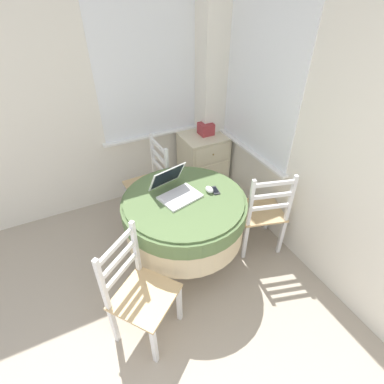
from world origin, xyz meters
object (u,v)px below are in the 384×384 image
Objects in this scene: dining_chair_near_right_window at (262,212)px; corner_cabinet at (203,162)px; laptop at (175,190)px; dining_chair_camera_near at (139,293)px; round_dining_table at (184,214)px; storage_box at (206,129)px; dining_chair_near_back_window at (150,184)px; computer_mouse at (209,190)px; cell_phone at (215,190)px.

dining_chair_near_right_window reaches higher than corner_cabinet.
dining_chair_camera_near is (-0.56, -0.57, -0.37)m from laptop.
round_dining_table is 1.29m from storage_box.
dining_chair_near_right_window is 1.24m from storage_box.
dining_chair_near_back_window is 1.23m from dining_chair_near_right_window.
laptop is at bearing 160.65° from computer_mouse.
computer_mouse is 0.10× the size of dining_chair_camera_near.
cell_phone is at bearing -12.14° from computer_mouse.
cell_phone is at bearing -4.31° from round_dining_table.
dining_chair_near_right_window is 1.17m from corner_cabinet.
cell_phone is at bearing -113.19° from corner_cabinet.
computer_mouse reaches higher than round_dining_table.
round_dining_table reaches higher than corner_cabinet.
storage_box reaches higher than cell_phone.
dining_chair_camera_near reaches higher than corner_cabinet.
computer_mouse reaches higher than corner_cabinet.
dining_chair_near_back_window reaches higher than cell_phone.
dining_chair_near_back_window is at bearing 66.59° from dining_chair_camera_near.
cell_phone is 0.92m from dining_chair_near_back_window.
computer_mouse is 1.02m from dining_chair_camera_near.
dining_chair_camera_near is at bearing -113.41° from dining_chair_near_back_window.
round_dining_table is 1.27m from corner_cabinet.
round_dining_table is at bearing -86.04° from dining_chair_near_back_window.
storage_box is at bearing 53.05° from round_dining_table.
dining_chair_camera_near is at bearing -131.59° from corner_cabinet.
dining_chair_camera_near is at bearing -166.34° from dining_chair_near_right_window.
dining_chair_near_back_window and dining_chair_near_right_window have the same top height.
laptop is 0.30m from computer_mouse.
dining_chair_near_back_window reaches higher than computer_mouse.
round_dining_table is 2.56× the size of laptop.
round_dining_table is at bearing 39.22° from dining_chair_camera_near.
laptop is 3.37× the size of cell_phone.
corner_cabinet is 4.81× the size of storage_box.
round_dining_table is 0.78m from dining_chair_near_right_window.
dining_chair_near_back_window is 0.94m from storage_box.
storage_box reaches higher than round_dining_table.
computer_mouse is at bearing -115.81° from corner_cabinet.
computer_mouse is 0.10× the size of dining_chair_near_back_window.
dining_chair_near_back_window is 1.24× the size of corner_cabinet.
dining_chair_camera_near is (-0.89, -0.46, -0.33)m from cell_phone.
dining_chair_camera_near is (-0.83, -0.48, -0.35)m from computer_mouse.
laptop is at bearing -129.93° from corner_cabinet.
corner_cabinet is (1.33, 1.50, -0.07)m from dining_chair_camera_near.
laptop is 1.28m from corner_cabinet.
storage_box is at bearing 49.10° from laptop.
dining_chair_near_right_window is at bearing -90.69° from storage_box.
storage_box is at bearing 65.44° from cell_phone.
cell_phone is 1.14m from storage_box.
storage_box is at bearing 11.57° from corner_cabinet.
dining_chair_near_right_window is at bearing 13.66° from dining_chair_camera_near.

